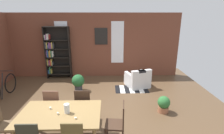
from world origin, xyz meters
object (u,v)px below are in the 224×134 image
dining_chair_head_left (3,124)px  dining_table (60,116)px  potted_plant_by_shelf (53,99)px  potted_plant_window (78,82)px  dining_chair_head_right (118,122)px  dining_chair_far_left (54,105)px  dining_chair_far_right (83,105)px  potted_plant_corner (164,104)px  vase_on_table (67,108)px  armchair_white (138,80)px  bicycle_second (3,88)px  bookshelf_tall (56,53)px

dining_chair_head_left → dining_table: bearing=0.1°
potted_plant_by_shelf → potted_plant_window: potted_plant_window is taller
dining_chair_head_right → dining_chair_far_left: size_ratio=1.00×
dining_chair_far_right → dining_chair_head_left: same height
dining_table → potted_plant_corner: bearing=25.0°
dining_table → potted_plant_window: 2.80m
potted_plant_by_shelf → potted_plant_corner: 3.28m
vase_on_table → dining_chair_head_right: 1.12m
dining_table → potted_plant_window: dining_table is taller
armchair_white → potted_plant_by_shelf: bearing=-150.8°
dining_chair_head_left → dining_chair_far_left: bearing=42.9°
potted_plant_window → dining_chair_head_right: bearing=-64.9°
dining_chair_far_right → potted_plant_window: 2.06m
dining_chair_head_right → dining_chair_head_left: (-2.43, 0.01, 0.00)m
dining_chair_head_right → dining_chair_head_left: size_ratio=1.00×
dining_table → dining_chair_head_right: (1.22, -0.01, -0.16)m
dining_chair_head_left → bicycle_second: 2.61m
vase_on_table → bookshelf_tall: (-1.40, 4.24, 0.29)m
dining_chair_head_right → dining_chair_far_right: 1.15m
dining_chair_far_left → potted_plant_corner: dining_chair_far_left is taller
dining_chair_head_left → bicycle_second: dining_chair_head_left is taller
dining_chair_far_left → bicycle_second: dining_chair_far_left is taller
dining_table → armchair_white: 3.83m
potted_plant_by_shelf → potted_plant_window: 1.36m
dining_chair_far_right → potted_plant_window: size_ratio=1.51×
dining_table → potted_plant_by_shelf: 1.72m
dining_table → dining_chair_far_right: dining_chair_far_right is taller
dining_chair_far_left → bicycle_second: (-2.15, 1.47, -0.15)m
dining_chair_far_left → vase_on_table: bearing=-55.2°
potted_plant_corner → potted_plant_window: 3.12m
dining_chair_head_left → potted_plant_by_shelf: size_ratio=1.85×
dining_chair_head_left → vase_on_table: bearing=0.1°
vase_on_table → potted_plant_window: vase_on_table is taller
dining_table → potted_plant_corner: 2.91m
bookshelf_tall → potted_plant_window: size_ratio=3.61×
vase_on_table → bicycle_second: size_ratio=0.12×
potted_plant_by_shelf → potted_plant_corner: (3.27, -0.32, -0.05)m
dining_chair_head_right → vase_on_table: bearing=179.6°
dining_chair_head_left → bookshelf_tall: bearing=90.4°
bicycle_second → potted_plant_by_shelf: bicycle_second is taller
vase_on_table → dining_chair_far_right: vase_on_table is taller
dining_table → potted_plant_by_shelf: dining_table is taller
dining_chair_head_left → dining_chair_far_right: bearing=25.9°
dining_chair_far_right → armchair_white: 2.98m
dining_table → dining_chair_far_right: (0.38, 0.77, -0.16)m
dining_chair_far_left → potted_plant_by_shelf: dining_chair_far_left is taller
dining_chair_far_right → potted_plant_by_shelf: bearing=143.4°
dining_chair_far_left → bookshelf_tall: size_ratio=0.42×
dining_chair_far_right → potted_plant_corner: 2.29m
potted_plant_corner → potted_plant_by_shelf: bearing=174.4°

